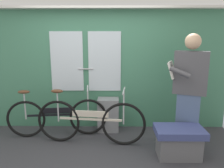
# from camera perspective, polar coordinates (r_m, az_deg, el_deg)

# --- Properties ---
(ground_plane) EXTENTS (5.92, 4.09, 0.04)m
(ground_plane) POSITION_cam_1_polar(r_m,az_deg,el_deg) (3.41, -5.36, -19.02)
(ground_plane) COLOR #38383D
(train_door_wall) EXTENTS (4.92, 0.28, 2.25)m
(train_door_wall) POSITION_cam_1_polar(r_m,az_deg,el_deg) (4.19, -4.02, 4.36)
(train_door_wall) COLOR #427F60
(train_door_wall) RESTS_ON ground_plane
(bicycle_near_door) EXTENTS (1.74, 0.44, 0.87)m
(bicycle_near_door) POSITION_cam_1_polar(r_m,az_deg,el_deg) (4.07, -13.98, -8.16)
(bicycle_near_door) COLOR black
(bicycle_near_door) RESTS_ON ground_plane
(bicycle_leaning_behind) EXTENTS (1.80, 0.44, 0.93)m
(bicycle_leaning_behind) POSITION_cam_1_polar(r_m,az_deg,el_deg) (3.70, -5.68, -9.52)
(bicycle_leaning_behind) COLOR black
(bicycle_leaning_behind) RESTS_ON ground_plane
(passenger_reading_newspaper) EXTENTS (0.64, 0.59, 1.79)m
(passenger_reading_newspaper) POSITION_cam_1_polar(r_m,az_deg,el_deg) (3.61, 19.17, -1.26)
(passenger_reading_newspaper) COLOR slate
(passenger_reading_newspaper) RESTS_ON ground_plane
(trash_bin_by_wall) EXTENTS (0.39, 0.28, 0.62)m
(trash_bin_by_wall) POSITION_cam_1_polar(r_m,az_deg,el_deg) (4.18, -0.98, -7.88)
(trash_bin_by_wall) COLOR gray
(trash_bin_by_wall) RESTS_ON ground_plane
(bench_seat_corner) EXTENTS (0.70, 0.44, 0.45)m
(bench_seat_corner) POSITION_cam_1_polar(r_m,az_deg,el_deg) (3.49, 16.79, -13.95)
(bench_seat_corner) COLOR #3D477F
(bench_seat_corner) RESTS_ON ground_plane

